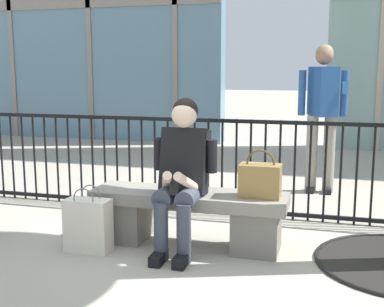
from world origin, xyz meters
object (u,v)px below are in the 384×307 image
(seated_person_with_phone, at_px, (182,171))
(handbag_on_bench, at_px, (260,180))
(bystander_at_railing, at_px, (322,107))
(stone_bench, at_px, (189,213))
(shopping_bag, at_px, (88,225))

(seated_person_with_phone, distance_m, handbag_on_bench, 0.61)
(bystander_at_railing, bearing_deg, seated_person_with_phone, -113.50)
(stone_bench, bearing_deg, handbag_on_bench, -0.99)
(shopping_bag, xyz_separation_m, bystander_at_railing, (1.71, 2.52, 0.78))
(handbag_on_bench, distance_m, bystander_at_railing, 2.25)
(handbag_on_bench, bearing_deg, bystander_at_railing, 79.59)
(bystander_at_railing, bearing_deg, handbag_on_bench, -100.41)
(seated_person_with_phone, xyz_separation_m, handbag_on_bench, (0.60, 0.12, -0.06))
(handbag_on_bench, height_order, bystander_at_railing, bystander_at_railing)
(handbag_on_bench, height_order, shopping_bag, handbag_on_bench)
(stone_bench, bearing_deg, seated_person_with_phone, -98.15)
(seated_person_with_phone, relative_size, shopping_bag, 2.29)
(stone_bench, height_order, bystander_at_railing, bystander_at_railing)
(handbag_on_bench, xyz_separation_m, shopping_bag, (-1.31, -0.34, -0.37))
(stone_bench, distance_m, bystander_at_railing, 2.49)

